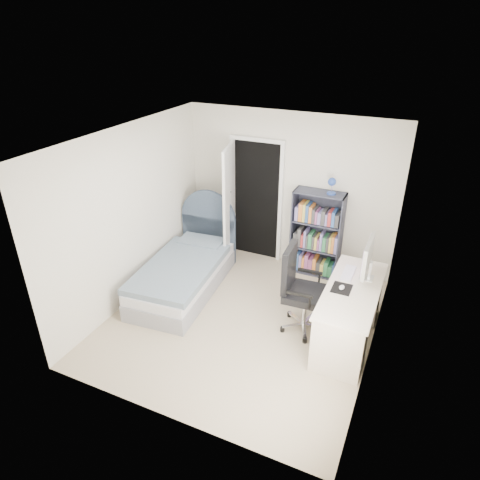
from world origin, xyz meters
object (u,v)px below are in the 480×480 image
at_px(bookcase, 316,237).
at_px(desk, 350,311).
at_px(nightstand, 207,231).
at_px(floor_lamp, 228,231).
at_px(office_chair, 299,285).
at_px(bed, 186,271).

height_order(bookcase, desk, bookcase).
distance_m(nightstand, floor_lamp, 0.45).
relative_size(nightstand, office_chair, 0.54).
xyz_separation_m(nightstand, office_chair, (2.06, -1.33, 0.23)).
relative_size(floor_lamp, bookcase, 0.77).
distance_m(bookcase, desk, 1.66).
height_order(bed, floor_lamp, floor_lamp).
height_order(bed, bookcase, bookcase).
xyz_separation_m(bookcase, office_chair, (0.17, -1.46, 0.02)).
bearing_deg(office_chair, nightstand, 147.15).
height_order(floor_lamp, bookcase, bookcase).
xyz_separation_m(bed, bookcase, (1.66, 1.25, 0.35)).
xyz_separation_m(desk, office_chair, (-0.67, -0.04, 0.23)).
height_order(bed, desk, desk).
relative_size(floor_lamp, office_chair, 1.07).
bearing_deg(desk, nightstand, 154.70).
xyz_separation_m(nightstand, bookcase, (1.89, 0.13, 0.21)).
relative_size(bed, office_chair, 1.78).
relative_size(bed, desk, 1.34).
bearing_deg(desk, bed, 176.02).
height_order(floor_lamp, office_chair, floor_lamp).
relative_size(desk, office_chair, 1.33).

